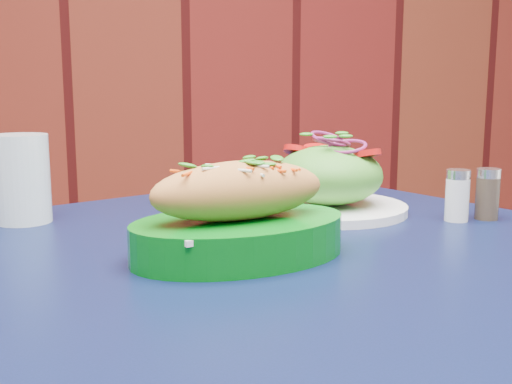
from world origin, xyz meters
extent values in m
cube|color=black|center=(-0.10, 1.39, 0.73)|extent=(1.06, 1.06, 0.03)
cylinder|color=black|center=(0.07, 1.83, 0.36)|extent=(0.04, 0.04, 0.72)
cube|color=white|center=(-0.15, 1.37, 0.79)|extent=(0.20, 0.16, 0.01)
ellipsoid|color=#CB7B40|center=(-0.15, 1.37, 0.82)|extent=(0.21, 0.12, 0.06)
cylinder|color=white|center=(0.02, 1.57, 0.76)|extent=(0.22, 0.22, 0.01)
ellipsoid|color=#4C992D|center=(0.02, 1.57, 0.80)|extent=(0.15, 0.15, 0.08)
cylinder|color=#B80F0D|center=(0.06, 1.54, 0.84)|extent=(0.04, 0.04, 0.01)
cylinder|color=#B80F0D|center=(-0.02, 1.60, 0.84)|extent=(0.04, 0.04, 0.01)
cylinder|color=#B80F0D|center=(0.02, 1.62, 0.84)|extent=(0.04, 0.04, 0.01)
torus|color=#831C5B|center=(0.02, 1.57, 0.85)|extent=(0.06, 0.06, 0.01)
torus|color=#831C5B|center=(0.02, 1.57, 0.85)|extent=(0.06, 0.06, 0.01)
torus|color=#831C5B|center=(0.02, 1.57, 0.86)|extent=(0.06, 0.06, 0.01)
cylinder|color=silver|center=(-0.40, 1.60, 0.81)|extent=(0.07, 0.07, 0.12)
cylinder|color=white|center=(0.16, 1.48, 0.78)|extent=(0.03, 0.03, 0.06)
cylinder|color=silver|center=(0.16, 1.48, 0.81)|extent=(0.03, 0.03, 0.01)
cylinder|color=#3F3326|center=(0.21, 1.48, 0.78)|extent=(0.03, 0.03, 0.06)
cylinder|color=silver|center=(0.21, 1.48, 0.81)|extent=(0.03, 0.03, 0.01)
camera|label=1|loc=(-0.29, 0.73, 0.94)|focal=45.00mm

